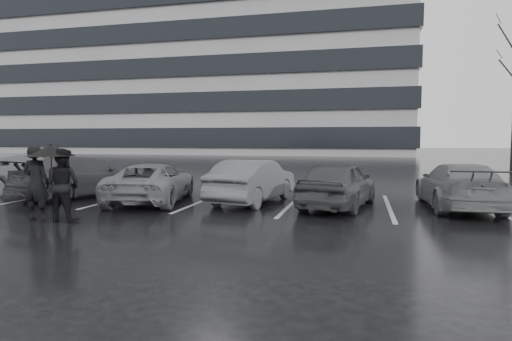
{
  "coord_description": "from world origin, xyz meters",
  "views": [
    {
      "loc": [
        2.6,
        -10.13,
        1.98
      ],
      "look_at": [
        -0.14,
        1.0,
        1.1
      ],
      "focal_mm": 30.0,
      "sensor_mm": 36.0,
      "label": 1
    }
  ],
  "objects_px": {
    "car_main": "(338,184)",
    "car_west_c": "(83,177)",
    "car_west_d": "(19,173)",
    "car_east": "(459,186)",
    "car_west_a": "(253,181)",
    "pedestrian_right": "(63,185)",
    "pedestrian_left": "(36,183)",
    "car_west_b": "(152,183)"
  },
  "relations": [
    {
      "from": "car_main",
      "to": "car_west_c",
      "type": "relative_size",
      "value": 0.85
    },
    {
      "from": "pedestrian_right",
      "to": "car_west_a",
      "type": "bearing_deg",
      "value": -131.88
    },
    {
      "from": "car_west_b",
      "to": "pedestrian_right",
      "type": "xyz_separation_m",
      "value": [
        -0.61,
        -3.28,
        0.27
      ]
    },
    {
      "from": "car_west_d",
      "to": "pedestrian_left",
      "type": "xyz_separation_m",
      "value": [
        4.49,
        -4.3,
        0.2
      ]
    },
    {
      "from": "car_main",
      "to": "car_west_c",
      "type": "distance_m",
      "value": 8.52
    },
    {
      "from": "car_west_d",
      "to": "car_west_c",
      "type": "bearing_deg",
      "value": -172.4
    },
    {
      "from": "car_west_a",
      "to": "pedestrian_right",
      "type": "distance_m",
      "value": 5.39
    },
    {
      "from": "pedestrian_left",
      "to": "car_east",
      "type": "bearing_deg",
      "value": -160.8
    },
    {
      "from": "car_west_a",
      "to": "car_west_d",
      "type": "xyz_separation_m",
      "value": [
        -8.82,
        0.27,
        0.05
      ]
    },
    {
      "from": "car_main",
      "to": "pedestrian_right",
      "type": "xyz_separation_m",
      "value": [
        -6.24,
        -3.62,
        0.2
      ]
    },
    {
      "from": "pedestrian_right",
      "to": "pedestrian_left",
      "type": "bearing_deg",
      "value": 6.49
    },
    {
      "from": "car_main",
      "to": "car_west_d",
      "type": "relative_size",
      "value": 0.91
    },
    {
      "from": "car_west_b",
      "to": "pedestrian_left",
      "type": "relative_size",
      "value": 2.37
    },
    {
      "from": "car_west_c",
      "to": "car_east",
      "type": "height_order",
      "value": "car_west_c"
    },
    {
      "from": "car_east",
      "to": "car_west_c",
      "type": "bearing_deg",
      "value": -0.6
    },
    {
      "from": "car_main",
      "to": "car_west_a",
      "type": "distance_m",
      "value": 2.61
    },
    {
      "from": "car_west_d",
      "to": "car_east",
      "type": "relative_size",
      "value": 0.98
    },
    {
      "from": "car_west_a",
      "to": "pedestrian_right",
      "type": "bearing_deg",
      "value": 56.67
    },
    {
      "from": "car_west_a",
      "to": "pedestrian_left",
      "type": "bearing_deg",
      "value": 52.24
    },
    {
      "from": "car_west_a",
      "to": "pedestrian_left",
      "type": "relative_size",
      "value": 2.21
    },
    {
      "from": "pedestrian_left",
      "to": "pedestrian_right",
      "type": "distance_m",
      "value": 0.69
    },
    {
      "from": "car_west_c",
      "to": "car_east",
      "type": "xyz_separation_m",
      "value": [
        11.82,
        0.35,
        -0.03
      ]
    },
    {
      "from": "car_west_d",
      "to": "car_east",
      "type": "bearing_deg",
      "value": -165.71
    },
    {
      "from": "car_east",
      "to": "car_west_b",
      "type": "bearing_deg",
      "value": 3.87
    },
    {
      "from": "car_main",
      "to": "car_west_d",
      "type": "bearing_deg",
      "value": 8.43
    },
    {
      "from": "car_west_b",
      "to": "pedestrian_right",
      "type": "height_order",
      "value": "pedestrian_right"
    },
    {
      "from": "car_main",
      "to": "car_west_c",
      "type": "height_order",
      "value": "car_west_c"
    },
    {
      "from": "car_main",
      "to": "car_west_b",
      "type": "xyz_separation_m",
      "value": [
        -5.62,
        -0.34,
        -0.07
      ]
    },
    {
      "from": "car_west_b",
      "to": "car_west_c",
      "type": "xyz_separation_m",
      "value": [
        -2.9,
        0.61,
        0.07
      ]
    },
    {
      "from": "car_west_b",
      "to": "car_west_d",
      "type": "relative_size",
      "value": 1.0
    },
    {
      "from": "car_main",
      "to": "car_east",
      "type": "xyz_separation_m",
      "value": [
        3.3,
        0.62,
        -0.03
      ]
    },
    {
      "from": "car_main",
      "to": "pedestrian_right",
      "type": "relative_size",
      "value": 2.27
    },
    {
      "from": "car_west_b",
      "to": "car_west_c",
      "type": "bearing_deg",
      "value": -23.34
    },
    {
      "from": "car_main",
      "to": "car_west_a",
      "type": "bearing_deg",
      "value": 3.92
    },
    {
      "from": "car_west_a",
      "to": "car_west_b",
      "type": "distance_m",
      "value": 3.11
    },
    {
      "from": "car_west_b",
      "to": "car_west_c",
      "type": "height_order",
      "value": "car_west_c"
    },
    {
      "from": "pedestrian_right",
      "to": "car_main",
      "type": "bearing_deg",
      "value": -149.11
    },
    {
      "from": "car_east",
      "to": "car_west_a",
      "type": "bearing_deg",
      "value": 0.41
    },
    {
      "from": "car_main",
      "to": "car_west_c",
      "type": "xyz_separation_m",
      "value": [
        -8.52,
        0.27,
        0.0
      ]
    },
    {
      "from": "car_west_c",
      "to": "pedestrian_left",
      "type": "xyz_separation_m",
      "value": [
        1.6,
        -3.96,
        0.23
      ]
    },
    {
      "from": "car_east",
      "to": "pedestrian_left",
      "type": "distance_m",
      "value": 11.09
    },
    {
      "from": "car_west_a",
      "to": "car_west_b",
      "type": "bearing_deg",
      "value": 22.05
    }
  ]
}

